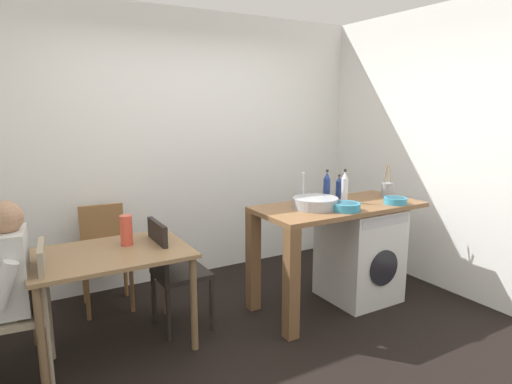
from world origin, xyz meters
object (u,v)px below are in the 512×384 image
Objects in this scene: chair_opposite at (172,268)px; chair_spare_by_wall at (105,250)px; dining_table at (110,265)px; utensil_crock at (387,189)px; bottle_tall_green at (327,187)px; mixing_bowl at (346,206)px; washing_machine at (359,253)px; vase at (126,230)px; colander at (395,200)px; bottle_squat_brown at (345,187)px; bottle_clear_small at (339,187)px; chair_person_seat at (28,305)px.

chair_spare_by_wall is (-0.37, 0.72, 0.00)m from chair_opposite.
utensil_crock reaches higher than dining_table.
utensil_crock is (2.53, -0.21, 0.35)m from dining_table.
bottle_tall_green is at bearing 169.34° from utensil_crock.
washing_machine is at bearing 28.46° from mixing_bowl.
vase is (0.04, -0.67, 0.35)m from chair_spare_by_wall.
mixing_bowl is 0.55m from colander.
dining_table is at bearing -146.31° from vase.
chair_spare_by_wall is at bearing 93.66° from vase.
colander is (0.55, -0.02, -0.01)m from mixing_bowl.
dining_table is 2.05m from bottle_squat_brown.
bottle_clear_small is at bearing 63.55° from bottle_squat_brown.
chair_person_seat is 0.80m from vase.
utensil_crock is (0.53, -0.00, -0.07)m from bottle_squat_brown.
bottle_squat_brown reaches higher than colander.
bottle_tall_green is at bearing -83.29° from chair_person_seat.
chair_opposite is 1.53m from bottle_tall_green.
chair_opposite is 4.07× the size of bottle_clear_small.
chair_spare_by_wall is 3.97× the size of vase.
chair_spare_by_wall is at bearing 152.62° from bottle_squat_brown.
washing_machine is at bearing 130.74° from colander.
bottle_squat_brown is at bearing -5.91° from dining_table.
bottle_squat_brown is 1.35× the size of bottle_clear_small.
utensil_crock is at bearing -20.63° from bottle_clear_small.
mixing_bowl is at bearing -92.24° from chair_person_seat.
chair_spare_by_wall is 2.20m from bottle_squat_brown.
bottle_tall_green is 1.30× the size of bottle_clear_small.
bottle_tall_green is 1.27× the size of vase.
bottle_tall_green reaches higher than mixing_bowl.
washing_machine is 3.89× the size of bottle_clear_small.
colander is (1.88, -0.53, 0.44)m from chair_opposite.
bottle_tall_green is (-0.27, 0.17, 0.62)m from washing_machine.
vase is (-2.20, 0.58, -0.10)m from colander.
chair_spare_by_wall is at bearing -153.18° from chair_opposite.
chair_spare_by_wall is 0.76m from vase.
chair_person_seat is 2.61m from bottle_squat_brown.
chair_person_seat is at bearing -178.51° from bottle_clear_small.
colander reaches higher than chair_person_seat.
dining_table is at bearing -84.18° from chair_opposite.
dining_table is 1.88m from mixing_bowl.
bottle_tall_green reaches higher than bottle_clear_small.
colander is at bearing 156.15° from chair_spare_by_wall.
washing_machine is at bearing 79.44° from chair_opposite.
chair_opposite is 1.64m from bottle_squat_brown.
bottle_clear_small is at bearing 162.93° from chair_spare_by_wall.
chair_opposite is 1.72m from washing_machine.
utensil_crock is at bearing -10.66° from bottle_tall_green.
bottle_clear_small is 0.51m from mixing_bowl.
bottle_clear_small is at bearing 109.97° from washing_machine.
bottle_squat_brown is 0.54m from utensil_crock.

